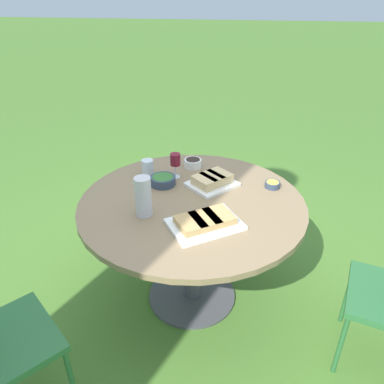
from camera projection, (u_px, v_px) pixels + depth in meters
ground_plane at (192, 295)px, 2.57m from camera, size 40.00×40.00×0.00m
dining_table at (192, 218)px, 2.25m from camera, size 1.33×1.33×0.76m
water_pitcher at (143, 197)px, 2.01m from camera, size 0.10×0.09×0.23m
wine_glass at (175, 161)px, 2.39m from camera, size 0.07×0.07×0.17m
platter_bread_main at (205, 222)px, 1.96m from camera, size 0.45×0.42×0.06m
platter_charcuterie at (212, 181)px, 2.34m from camera, size 0.36×0.37×0.07m
bowl_fries at (272, 184)px, 2.33m from camera, size 0.09×0.09×0.04m
bowl_salad at (163, 180)px, 2.35m from camera, size 0.16×0.16×0.06m
bowl_olives at (193, 163)px, 2.57m from camera, size 0.12×0.12×0.06m
cup_water_near at (148, 167)px, 2.47m from camera, size 0.08×0.08×0.10m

